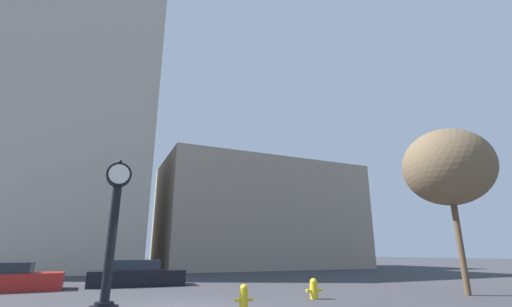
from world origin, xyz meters
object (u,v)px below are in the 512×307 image
street_clock (113,227)px  car_black (136,275)px  fire_hydrant_far (244,298)px  fire_hydrant_near (314,288)px  bare_tree (448,167)px  car_red (0,279)px

street_clock → car_black: 7.82m
street_clock → fire_hydrant_far: street_clock is taller
fire_hydrant_near → car_black: bearing=124.4°
street_clock → fire_hydrant_far: bearing=-28.2°
fire_hydrant_near → bare_tree: bearing=-14.4°
street_clock → car_red: bearing=119.5°
street_clock → fire_hydrant_far: 4.52m
car_red → fire_hydrant_far: car_red is taller
fire_hydrant_far → bare_tree: 10.49m
street_clock → fire_hydrant_near: size_ratio=6.38×
car_black → fire_hydrant_near: size_ratio=6.55×
car_red → bare_tree: (16.98, -9.06, 4.60)m
street_clock → fire_hydrant_near: (6.92, -0.39, -2.00)m
fire_hydrant_far → fire_hydrant_near: bearing=24.6°
fire_hydrant_near → car_red: bearing=145.6°
bare_tree → fire_hydrant_far: bearing=179.9°
bare_tree → car_black: bearing=140.5°
street_clock → car_red: street_clock is taller
fire_hydrant_far → bare_tree: bare_tree is taller
car_red → fire_hydrant_near: bearing=-36.6°
car_red → bare_tree: size_ratio=0.70×
fire_hydrant_near → bare_tree: (6.02, -1.55, 4.75)m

